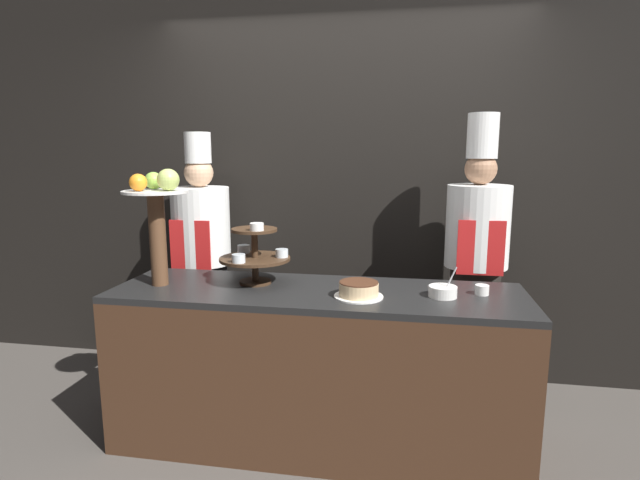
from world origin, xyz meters
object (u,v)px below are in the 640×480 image
cup_white (482,290)px  chef_center_left (476,252)px  tiered_stand (255,253)px  fruit_pedestal (157,209)px  chef_left (202,249)px  cake_round (359,290)px  serving_bowl_near (443,291)px

cup_white → chef_center_left: chef_center_left is taller
tiered_stand → fruit_pedestal: fruit_pedestal is taller
tiered_stand → chef_left: size_ratio=0.23×
cake_round → serving_bowl_near: (0.42, 0.08, -0.01)m
cake_round → chef_left: bearing=147.9°
tiered_stand → chef_center_left: (1.24, 0.54, -0.06)m
chef_center_left → cake_round: bearing=-132.7°
cup_white → chef_left: (-1.75, 0.56, 0.04)m
cake_round → cup_white: cake_round is taller
cup_white → chef_left: chef_left is taller
serving_bowl_near → chef_left: 1.67m
tiered_stand → cup_white: 1.21m
fruit_pedestal → serving_bowl_near: (1.51, 0.03, -0.39)m
cake_round → cup_white: 0.63m
tiered_stand → cake_round: size_ratio=1.57×
tiered_stand → cake_round: (0.59, -0.16, -0.13)m
tiered_stand → serving_bowl_near: size_ratio=2.48×
cake_round → cup_white: (0.62, 0.15, -0.01)m
fruit_pedestal → cake_round: (1.09, -0.05, -0.38)m
tiered_stand → cup_white: size_ratio=5.62×
cake_round → cup_white: bearing=13.9°
fruit_pedestal → chef_center_left: (1.74, 0.66, -0.30)m
cake_round → fruit_pedestal: bearing=177.4°
serving_bowl_near → chef_left: (-1.55, 0.63, 0.04)m
cake_round → chef_center_left: bearing=47.3°
fruit_pedestal → cake_round: size_ratio=2.55×
chef_center_left → fruit_pedestal: bearing=-159.3°
fruit_pedestal → chef_center_left: size_ratio=0.35×
cake_round → chef_center_left: size_ratio=0.14×
cup_white → chef_center_left: 0.57m
cup_white → serving_bowl_near: size_ratio=0.44×
cake_round → tiered_stand: bearing=164.4°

